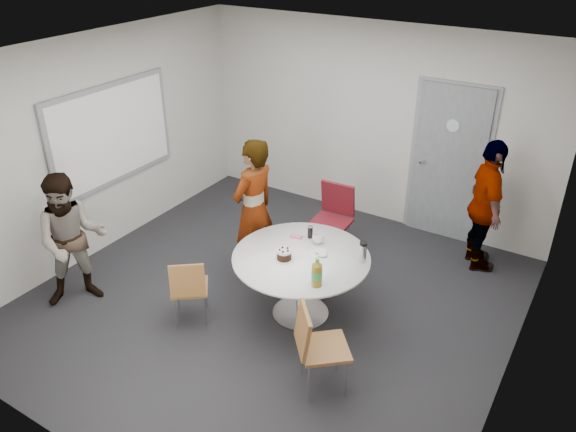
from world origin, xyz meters
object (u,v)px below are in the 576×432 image
Objects in this scene: chair_near_left at (189,286)px; chair_near_right at (315,342)px; person_right at (486,206)px; door at (448,164)px; person_main at (254,210)px; person_left at (72,240)px; chair_far at (333,213)px; whiteboard at (112,134)px; table at (303,265)px.

chair_near_right reaches higher than chair_near_left.
person_right is (0.71, 2.83, 0.29)m from chair_near_right.
person_main is at bearing -127.01° from door.
person_left is (-1.36, -1.46, -0.09)m from person_main.
person_left is at bearing 101.99° from person_right.
chair_far reaches higher than chair_near_right.
person_main is 2.72m from person_right.
door is 3.40m from chair_near_right.
whiteboard is 1.24× the size of person_left.
whiteboard is 1.57m from person_left.
door is at bearing 74.74° from table.
person_right is at bearing -39.46° from door.
person_main is (-1.58, -2.10, -0.17)m from door.
person_main is (0.04, 1.14, 0.38)m from chair_near_left.
person_main is 1.99m from person_left.
whiteboard reaches higher than chair_far.
person_right is at bearing 125.11° from chair_near_right.
door is 1.38× the size of person_left.
person_main is (-1.52, 1.27, 0.32)m from chair_near_right.
chair_near_left is 0.48× the size of person_right.
chair_far is 1.08m from person_main.
chair_near_right is (3.50, -1.08, -0.92)m from whiteboard.
whiteboard reaches higher than table.
chair_far is (-0.99, -1.24, -0.44)m from door.
person_right is (3.59, 3.02, 0.05)m from person_left.
table is 1.32m from chair_far.
chair_far is at bearing 103.54° from table.
whiteboard is 3.78m from chair_near_right.
person_left is (-2.94, -3.56, -0.26)m from door.
chair_near_left is at bearing -26.26° from whiteboard.
chair_near_left is 3.55m from person_right.
person_main is (-0.90, 0.41, 0.21)m from table.
chair_near_left is at bearing -141.97° from table.
table is 2.49m from person_left.
whiteboard reaches higher than chair_near_right.
door is 2.63m from person_main.
chair_near_right is (-0.06, -3.36, -0.49)m from door.
whiteboard is at bearing -148.08° from chair_near_right.
whiteboard reaches higher than person_right.
door is 1.29× the size of person_right.
chair_near_right is 0.57× the size of person_left.
person_main is at bearing -2.96° from person_left.
person_right is (0.65, -0.53, -0.21)m from door.
door reaches higher than table.
table is at bearing 73.18° from person_main.
chair_far is (0.62, 2.01, 0.11)m from chair_near_left.
person_main is at bearing -170.64° from chair_near_right.
door is 3.66m from chair_near_left.
person_left is at bearing -155.18° from table.
person_main reaches higher than person_left.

